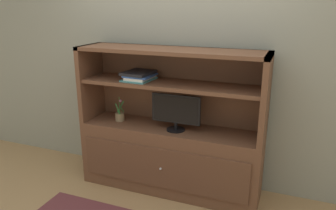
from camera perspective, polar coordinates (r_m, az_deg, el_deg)
The scene contains 6 objects.
ground_plane at distance 3.31m, azimuth -2.31°, elevation -17.47°, with size 8.00×8.00×0.00m, color tan.
painted_rear_wall at distance 3.46m, azimuth 2.44°, elevation 9.16°, with size 6.00×0.10×2.80m, color gray.
media_console at distance 3.40m, azimuth 0.34°, elevation -7.04°, with size 1.86×0.49×1.48m.
tv_monitor at distance 3.17m, azimuth 1.37°, elevation -1.08°, with size 0.49×0.18×0.36m.
potted_plant at distance 3.52m, azimuth -8.38°, elevation -1.94°, with size 0.10×0.10×0.26m.
magazine_stack at distance 3.30m, azimuth -5.01°, elevation 5.12°, with size 0.31×0.35×0.09m.
Camera 1 is at (1.11, -2.49, 1.88)m, focal length 34.94 mm.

